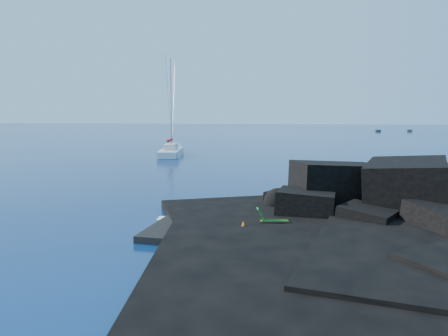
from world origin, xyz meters
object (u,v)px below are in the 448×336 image
object	(u,v)px
sailboat	(171,156)
deck_chair	(274,217)
marker_cone	(243,226)
distant_boat_a	(378,132)
sunbather	(227,229)
distant_boat_b	(410,131)

from	to	relation	value
sailboat	deck_chair	xyz separation A→B (m)	(14.89, -37.52, 0.88)
marker_cone	distant_boat_a	world-z (taller)	marker_cone
deck_chair	distant_boat_a	world-z (taller)	deck_chair
sunbather	marker_cone	bearing A→B (deg)	-6.33
marker_cone	distant_boat_b	xyz separation A→B (m)	(41.10, 122.19, -0.61)
sunbather	distant_boat_a	size ratio (longest dim) A/B	0.37
marker_cone	distant_boat_a	distance (m)	123.54
distant_boat_a	deck_chair	bearing A→B (deg)	-98.37
marker_cone	distant_boat_a	size ratio (longest dim) A/B	0.12
sunbather	distant_boat_a	distance (m)	124.00
sailboat	marker_cone	bearing A→B (deg)	-78.18
sunbather	marker_cone	size ratio (longest dim) A/B	3.11
distant_boat_b	distant_boat_a	bearing A→B (deg)	-152.54
distant_boat_b	deck_chair	bearing A→B (deg)	-95.19
sailboat	distant_boat_a	world-z (taller)	sailboat
sunbather	distant_boat_b	bearing A→B (deg)	45.29
deck_chair	marker_cone	bearing A→B (deg)	-153.72
sailboat	distant_boat_a	xyz separation A→B (m)	(44.45, 81.07, 0.00)
sunbather	sailboat	bearing A→B (deg)	82.25
sailboat	sunbather	distance (m)	40.80
sunbather	distant_boat_b	distance (m)	129.43
deck_chair	marker_cone	xyz separation A→B (m)	(-1.45, -0.98, -0.26)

